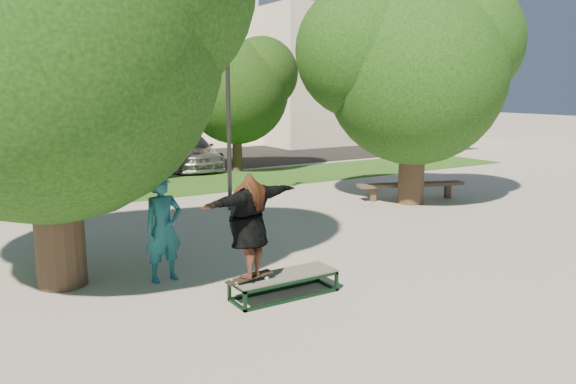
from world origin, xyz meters
TOP-DOWN VIEW (x-y plane):
  - ground at (0.00, 0.00)m, footprint 120.00×120.00m
  - grass_strip at (1.00, 9.50)m, footprint 30.00×4.00m
  - asphalt_strip at (0.00, 16.00)m, footprint 40.00×8.00m
  - tree_left at (-4.29, 1.09)m, footprint 6.96×5.95m
  - tree_right at (5.92, 3.08)m, footprint 6.24×5.33m
  - bg_tree_mid at (-1.08, 12.08)m, footprint 5.76×4.92m
  - bg_tree_right at (4.43, 11.57)m, footprint 5.04×4.31m
  - lamppost at (1.00, 5.00)m, footprint 0.25×0.15m
  - side_building at (18.00, 22.00)m, footprint 15.00×10.00m
  - grind_box at (-1.17, -1.50)m, footprint 1.80×0.60m
  - skater_rig at (-1.82, -1.50)m, footprint 2.13×1.24m
  - bystander at (-2.59, 0.30)m, footprint 0.75×0.54m
  - bench at (6.39, 3.39)m, footprint 3.32×1.57m
  - car_grey at (-0.92, 13.50)m, footprint 2.54×5.50m
  - car_silver_b at (3.11, 13.50)m, footprint 2.59×5.24m

SIDE VIEW (x-z plane):
  - ground at x=0.00m, z-range 0.00..0.00m
  - asphalt_strip at x=0.00m, z-range 0.00..0.01m
  - grass_strip at x=1.00m, z-range 0.00..0.02m
  - grind_box at x=-1.17m, z-range 0.00..0.38m
  - bench at x=6.39m, z-range 0.17..0.69m
  - car_silver_b at x=3.11m, z-range 0.00..1.46m
  - car_grey at x=-0.92m, z-range 0.00..1.53m
  - bystander at x=-2.59m, z-range 0.00..1.92m
  - skater_rig at x=-1.82m, z-range 0.41..2.17m
  - lamppost at x=1.00m, z-range 0.10..6.21m
  - bg_tree_right at x=4.43m, z-range 0.77..6.21m
  - side_building at x=18.00m, z-range 0.00..8.00m
  - bg_tree_mid at x=-1.08m, z-range 0.90..7.14m
  - tree_right at x=5.92m, z-range 0.84..7.35m
  - tree_left at x=-4.29m, z-range 0.86..7.98m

